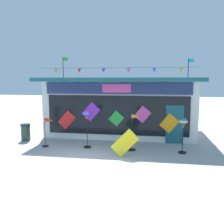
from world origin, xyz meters
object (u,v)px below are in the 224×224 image
display_kite_on_ground (125,143)px  wind_spinner_center_left (134,129)px  wind_spinner_left (87,120)px  trash_bin (26,132)px  wind_spinner_center_right (183,126)px  kite_shop_building (123,104)px  wind_spinner_far_left (48,126)px

display_kite_on_ground → wind_spinner_center_left: bearing=73.7°
wind_spinner_left → trash_bin: wind_spinner_left is taller
wind_spinner_center_right → trash_bin: 8.33m
wind_spinner_center_left → trash_bin: size_ratio=1.89×
wind_spinner_left → wind_spinner_center_left: size_ratio=1.07×
kite_shop_building → wind_spinner_left: kite_shop_building is taller
wind_spinner_left → wind_spinner_center_right: wind_spinner_left is taller
wind_spinner_left → trash_bin: (-3.72, 0.85, -0.93)m
wind_spinner_left → wind_spinner_center_right: size_ratio=1.14×
wind_spinner_center_right → trash_bin: (-8.23, 1.03, -0.79)m
display_kite_on_ground → wind_spinner_center_right: bearing=21.1°
wind_spinner_left → wind_spinner_far_left: bearing=-174.4°
wind_spinner_center_right → display_kite_on_ground: size_ratio=1.45×
wind_spinner_far_left → wind_spinner_center_left: (4.22, 0.06, 0.00)m
wind_spinner_far_left → wind_spinner_center_right: wind_spinner_center_right is taller
wind_spinner_center_right → wind_spinner_left: bearing=177.7°
wind_spinner_far_left → display_kite_on_ground: (3.92, -0.96, -0.44)m
wind_spinner_left → display_kite_on_ground: wind_spinner_left is taller
wind_spinner_left → wind_spinner_center_left: (2.29, -0.13, -0.34)m
trash_bin → wind_spinner_far_left: bearing=-30.0°
kite_shop_building → wind_spinner_left: 4.48m
wind_spinner_center_right → display_kite_on_ground: wind_spinner_center_right is taller
kite_shop_building → wind_spinner_left: bearing=-105.9°
wind_spinner_left → display_kite_on_ground: 2.43m
wind_spinner_far_left → wind_spinner_left: 1.97m
kite_shop_building → wind_spinner_left: (-1.22, -4.30, -0.34)m
wind_spinner_center_left → kite_shop_building: bearing=103.5°
wind_spinner_far_left → wind_spinner_left: bearing=5.6°
kite_shop_building → trash_bin: size_ratio=9.69×
wind_spinner_far_left → display_kite_on_ground: size_ratio=1.27×
wind_spinner_far_left → wind_spinner_left: wind_spinner_left is taller
wind_spinner_far_left → wind_spinner_center_left: size_ratio=0.83×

